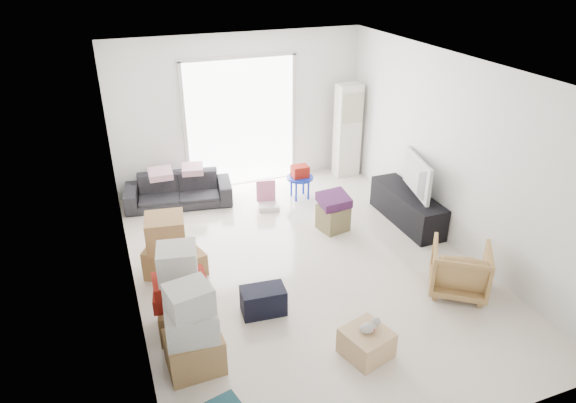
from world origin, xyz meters
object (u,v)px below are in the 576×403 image
(tv_console, at_px, (407,207))
(wood_crate, at_px, (366,343))
(ac_tower, at_px, (347,131))
(sofa, at_px, (178,186))
(kids_table, at_px, (300,175))
(ottoman, at_px, (333,218))
(television, at_px, (409,189))
(armchair, at_px, (460,267))

(tv_console, relative_size, wood_crate, 3.32)
(ac_tower, relative_size, wood_crate, 3.79)
(sofa, height_order, kids_table, sofa)
(sofa, bearing_deg, ottoman, -30.27)
(tv_console, distance_m, wood_crate, 3.16)
(ac_tower, bearing_deg, kids_table, -151.94)
(ac_tower, bearing_deg, television, -88.61)
(ac_tower, height_order, kids_table, ac_tower)
(armchair, distance_m, kids_table, 3.34)
(tv_console, relative_size, sofa, 0.87)
(ac_tower, relative_size, armchair, 2.45)
(kids_table, bearing_deg, tv_console, -48.33)
(sofa, xyz_separation_m, ottoman, (2.08, -1.71, -0.15))
(ottoman, bearing_deg, kids_table, 92.99)
(tv_console, xyz_separation_m, ottoman, (-1.20, 0.20, -0.06))
(television, bearing_deg, tv_console, 0.00)
(armchair, xyz_separation_m, kids_table, (-0.87, 3.22, 0.07))
(tv_console, bearing_deg, sofa, 149.73)
(ac_tower, height_order, sofa, ac_tower)
(television, bearing_deg, armchair, -179.01)
(sofa, bearing_deg, ac_tower, 11.84)
(ac_tower, relative_size, tv_console, 1.14)
(television, bearing_deg, sofa, 72.93)
(armchair, xyz_separation_m, ottoman, (-0.81, 2.01, -0.16))
(ac_tower, height_order, wood_crate, ac_tower)
(tv_console, xyz_separation_m, sofa, (-3.28, 1.91, 0.09))
(ac_tower, bearing_deg, tv_console, -88.61)
(television, relative_size, ottoman, 2.57)
(armchair, bearing_deg, sofa, -16.22)
(armchair, bearing_deg, wood_crate, 56.16)
(kids_table, relative_size, wood_crate, 1.30)
(armchair, relative_size, kids_table, 1.19)
(television, distance_m, sofa, 3.80)
(sofa, bearing_deg, wood_crate, -64.82)
(armchair, relative_size, wood_crate, 1.55)
(armchair, xyz_separation_m, wood_crate, (-1.65, -0.61, -0.20))
(sofa, bearing_deg, armchair, -43.00)
(kids_table, bearing_deg, armchair, -74.89)
(kids_table, distance_m, wood_crate, 3.92)
(ac_tower, xyz_separation_m, television, (0.05, -2.06, -0.30))
(sofa, distance_m, ottoman, 2.70)
(tv_console, bearing_deg, ac_tower, 91.39)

